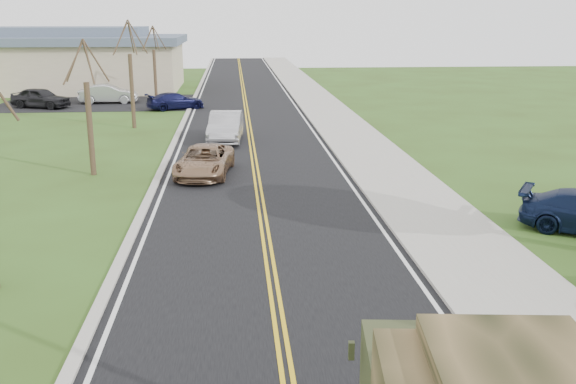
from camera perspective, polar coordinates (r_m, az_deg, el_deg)
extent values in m
cube|color=black|center=(45.99, -3.69, 7.09)|extent=(8.00, 120.00, 0.01)
cube|color=#9E998E|center=(46.25, 1.50, 7.23)|extent=(0.30, 120.00, 0.12)
cube|color=#9E998E|center=(46.48, 3.66, 7.23)|extent=(3.20, 120.00, 0.10)
cube|color=#9E998E|center=(46.09, -8.89, 7.01)|extent=(0.30, 120.00, 0.10)
cylinder|color=#38281C|center=(28.55, -17.18, 5.35)|extent=(0.24, 0.24, 3.96)
cylinder|color=#38281C|center=(28.26, -16.69, 11.13)|extent=(0.96, 0.32, 1.79)
cylinder|color=#38281C|center=(28.80, -17.32, 11.00)|extent=(0.12, 1.22, 1.65)
cylinder|color=#38281C|center=(28.49, -18.44, 11.02)|extent=(0.93, 0.41, 1.79)
cylinder|color=#38281C|center=(27.88, -18.58, 10.78)|extent=(0.75, 0.99, 1.67)
cylinder|color=#38281C|center=(27.80, -17.30, 11.02)|extent=(0.55, 0.85, 1.80)
cylinder|color=#38281C|center=(40.22, -13.69, 8.68)|extent=(0.24, 0.24, 4.44)
cylinder|color=#38281C|center=(40.05, -13.22, 13.28)|extent=(1.07, 0.35, 2.00)
cylinder|color=#38281C|center=(40.63, -13.79, 13.15)|extent=(0.13, 1.36, 1.84)
cylinder|color=#38281C|center=(40.25, -14.65, 13.20)|extent=(1.03, 0.46, 2.00)
cylinder|color=#38281C|center=(39.56, -14.69, 13.05)|extent=(0.83, 1.10, 1.87)
cylinder|color=#38281C|center=(39.52, -13.67, 13.23)|extent=(0.61, 0.95, 2.01)
cylinder|color=#38281C|center=(52.07, -11.72, 10.03)|extent=(0.24, 0.24, 4.08)
cylinder|color=#38281C|center=(51.96, -11.37, 13.29)|extent=(0.99, 0.33, 1.84)
cylinder|color=#38281C|center=(52.48, -11.79, 13.21)|extent=(0.13, 1.25, 1.69)
cylinder|color=#38281C|center=(52.12, -12.38, 13.24)|extent=(0.95, 0.42, 1.85)
cylinder|color=#38281C|center=(51.48, -12.39, 13.14)|extent=(0.77, 1.02, 1.72)
cylinder|color=#38281C|center=(51.46, -11.66, 13.26)|extent=(0.57, 0.88, 1.85)
cube|color=tan|center=(63.49, -18.90, 10.50)|extent=(20.00, 12.00, 4.20)
cube|color=#475466|center=(63.37, -19.10, 12.66)|extent=(21.00, 13.00, 0.70)
cube|color=#475466|center=(63.35, -19.15, 13.29)|extent=(14.00, 8.00, 0.90)
cube|color=black|center=(52.72, -14.87, 7.68)|extent=(18.00, 10.00, 0.02)
cube|color=black|center=(9.34, 14.15, -13.93)|extent=(2.22, 0.32, 0.71)
imported|color=#8D6B4F|center=(27.65, -7.44, 2.76)|extent=(2.68, 4.81, 1.27)
imported|color=#ADADB2|center=(35.24, -5.57, 5.79)|extent=(2.00, 4.91, 1.58)
imported|color=black|center=(51.39, -21.14, 7.81)|extent=(4.77, 3.30, 1.51)
imported|color=#A9A9AE|center=(52.54, -15.69, 8.39)|extent=(4.53, 1.81, 1.46)
imported|color=black|center=(48.07, -9.97, 7.98)|extent=(4.53, 3.25, 1.22)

